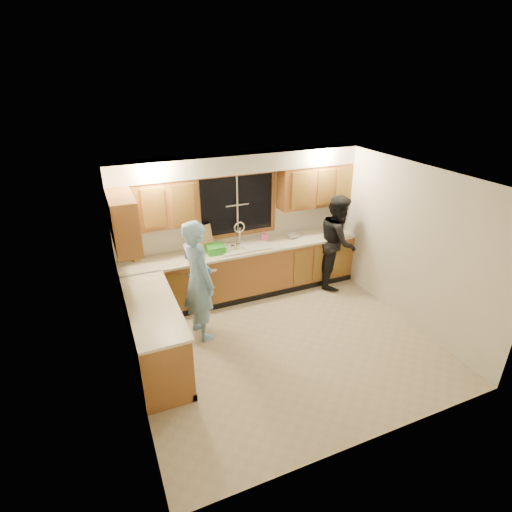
% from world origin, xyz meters
% --- Properties ---
extents(floor, '(4.20, 4.20, 0.00)m').
position_xyz_m(floor, '(0.00, 0.00, 0.00)').
color(floor, '#BEAF92').
rests_on(floor, ground).
extents(ceiling, '(4.20, 4.20, 0.00)m').
position_xyz_m(ceiling, '(0.00, 0.00, 2.50)').
color(ceiling, white).
extents(wall_back, '(4.20, 0.00, 4.20)m').
position_xyz_m(wall_back, '(0.00, 1.90, 1.25)').
color(wall_back, silver).
rests_on(wall_back, ground).
extents(wall_left, '(0.00, 3.80, 3.80)m').
position_xyz_m(wall_left, '(-2.10, 0.00, 1.25)').
color(wall_left, silver).
rests_on(wall_left, ground).
extents(wall_right, '(0.00, 3.80, 3.80)m').
position_xyz_m(wall_right, '(2.10, 0.00, 1.25)').
color(wall_right, silver).
rests_on(wall_right, ground).
extents(base_cabinets_back, '(4.20, 0.60, 0.88)m').
position_xyz_m(base_cabinets_back, '(0.00, 1.60, 0.44)').
color(base_cabinets_back, '#9D602D').
rests_on(base_cabinets_back, ground).
extents(base_cabinets_left, '(0.60, 1.90, 0.88)m').
position_xyz_m(base_cabinets_left, '(-1.80, 0.35, 0.44)').
color(base_cabinets_left, '#9D602D').
rests_on(base_cabinets_left, ground).
extents(countertop_back, '(4.20, 0.63, 0.04)m').
position_xyz_m(countertop_back, '(0.00, 1.58, 0.90)').
color(countertop_back, beige).
rests_on(countertop_back, base_cabinets_back).
extents(countertop_left, '(0.63, 1.90, 0.04)m').
position_xyz_m(countertop_left, '(-1.79, 0.35, 0.90)').
color(countertop_left, beige).
rests_on(countertop_left, base_cabinets_left).
extents(upper_cabinets_left, '(1.35, 0.33, 0.75)m').
position_xyz_m(upper_cabinets_left, '(-1.43, 1.73, 1.83)').
color(upper_cabinets_left, '#9D602D').
rests_on(upper_cabinets_left, wall_back).
extents(upper_cabinets_right, '(1.35, 0.33, 0.75)m').
position_xyz_m(upper_cabinets_right, '(1.43, 1.73, 1.83)').
color(upper_cabinets_right, '#9D602D').
rests_on(upper_cabinets_right, wall_back).
extents(upper_cabinets_return, '(0.33, 0.90, 0.75)m').
position_xyz_m(upper_cabinets_return, '(-1.94, 1.12, 1.83)').
color(upper_cabinets_return, '#9D602D').
rests_on(upper_cabinets_return, wall_left).
extents(soffit, '(4.20, 0.35, 0.30)m').
position_xyz_m(soffit, '(0.00, 1.72, 2.35)').
color(soffit, silver).
rests_on(soffit, wall_back).
extents(window_frame, '(1.44, 0.03, 1.14)m').
position_xyz_m(window_frame, '(0.00, 1.89, 1.60)').
color(window_frame, black).
rests_on(window_frame, wall_back).
extents(sink, '(0.86, 0.52, 0.57)m').
position_xyz_m(sink, '(0.00, 1.60, 0.86)').
color(sink, silver).
rests_on(sink, countertop_back).
extents(dishwasher, '(0.60, 0.56, 0.82)m').
position_xyz_m(dishwasher, '(-0.85, 1.59, 0.41)').
color(dishwasher, silver).
rests_on(dishwasher, floor).
extents(stove, '(0.58, 0.75, 0.90)m').
position_xyz_m(stove, '(-1.80, -0.22, 0.45)').
color(stove, silver).
rests_on(stove, floor).
extents(man, '(0.58, 0.76, 1.86)m').
position_xyz_m(man, '(-1.05, 0.73, 0.93)').
color(man, '#7CB6EA').
rests_on(man, floor).
extents(woman, '(1.01, 1.06, 1.72)m').
position_xyz_m(woman, '(1.73, 1.31, 0.86)').
color(woman, black).
rests_on(woman, floor).
extents(knife_block, '(0.14, 0.14, 0.20)m').
position_xyz_m(knife_block, '(-1.79, 1.78, 1.02)').
color(knife_block, olive).
rests_on(knife_block, countertop_back).
extents(cutting_board, '(0.34, 0.23, 0.43)m').
position_xyz_m(cutting_board, '(-0.65, 1.75, 1.14)').
color(cutting_board, tan).
rests_on(cutting_board, countertop_back).
extents(dish_crate, '(0.29, 0.27, 0.14)m').
position_xyz_m(dish_crate, '(-0.52, 1.57, 0.99)').
color(dish_crate, green).
rests_on(dish_crate, countertop_back).
extents(soap_bottle, '(0.10, 0.11, 0.19)m').
position_xyz_m(soap_bottle, '(0.44, 1.72, 1.02)').
color(soap_bottle, '#EF5B94').
rests_on(soap_bottle, countertop_back).
extents(bowl, '(0.24, 0.24, 0.06)m').
position_xyz_m(bowl, '(0.98, 1.67, 0.95)').
color(bowl, silver).
rests_on(bowl, countertop_back).
extents(can_left, '(0.06, 0.06, 0.11)m').
position_xyz_m(can_left, '(-0.23, 1.51, 0.98)').
color(can_left, beige).
rests_on(can_left, countertop_back).
extents(can_right, '(0.07, 0.07, 0.13)m').
position_xyz_m(can_right, '(-0.14, 1.51, 0.98)').
color(can_right, beige).
rests_on(can_right, countertop_back).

